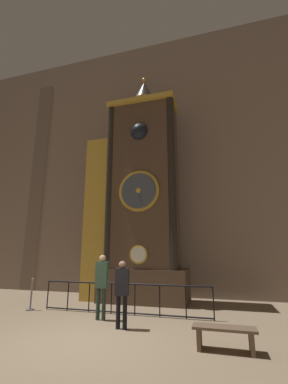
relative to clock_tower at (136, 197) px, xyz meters
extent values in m
plane|color=#847056|center=(0.37, -4.60, -4.15)|extent=(28.00, 28.00, 0.00)
cube|color=#7A6656|center=(0.37, 1.57, 2.33)|extent=(24.00, 0.30, 12.96)
cube|color=brown|center=(-6.23, 1.47, 1.68)|extent=(0.90, 0.12, 11.66)
cube|color=brown|center=(0.36, 0.03, -3.54)|extent=(3.42, 1.61, 1.23)
cube|color=brown|center=(0.36, 0.03, 0.63)|extent=(2.74, 1.40, 7.12)
cube|color=gold|center=(0.36, -0.08, 4.10)|extent=(2.96, 1.54, 0.20)
cylinder|color=gold|center=(0.36, -0.70, -2.38)|extent=(0.69, 0.05, 0.69)
cylinder|color=silver|center=(0.36, -0.73, -2.38)|extent=(0.57, 0.03, 0.57)
cylinder|color=gold|center=(0.36, -0.70, 0.07)|extent=(1.65, 0.07, 1.65)
cylinder|color=#3D424C|center=(0.36, -0.75, 0.07)|extent=(1.42, 0.04, 1.42)
cylinder|color=gold|center=(0.36, -0.77, 0.07)|extent=(0.20, 0.03, 0.20)
cube|color=#30241B|center=(0.36, -0.18, 2.63)|extent=(0.94, 0.42, 0.94)
sphere|color=black|center=(0.36, -0.61, 2.63)|extent=(0.75, 0.75, 0.75)
cylinder|color=black|center=(-0.95, -0.57, 0.63)|extent=(0.32, 0.32, 7.12)
cylinder|color=black|center=(1.66, -0.57, 0.63)|extent=(0.32, 0.32, 7.12)
cylinder|color=gold|center=(0.36, 0.03, 4.35)|extent=(1.07, 1.07, 0.30)
cone|color=black|center=(0.36, 0.03, 4.99)|extent=(1.02, 1.02, 1.00)
sphere|color=gold|center=(0.36, 0.03, 5.61)|extent=(0.20, 0.20, 0.20)
cube|color=#4C3828|center=(-1.58, 0.08, -0.78)|extent=(1.03, 1.19, 6.75)
cube|color=gold|center=(-1.58, -0.53, -0.78)|extent=(1.09, 0.06, 6.75)
cylinder|color=black|center=(-2.41, -2.13, -3.70)|extent=(0.04, 0.04, 0.91)
cylinder|color=black|center=(-1.63, -2.13, -3.70)|extent=(0.04, 0.04, 0.91)
cylinder|color=black|center=(-0.86, -2.13, -3.70)|extent=(0.04, 0.04, 0.91)
cylinder|color=black|center=(-0.08, -2.13, -3.70)|extent=(0.04, 0.04, 0.91)
cylinder|color=black|center=(0.70, -2.13, -3.70)|extent=(0.04, 0.04, 0.91)
cylinder|color=black|center=(1.47, -2.13, -3.70)|extent=(0.04, 0.04, 0.91)
cylinder|color=black|center=(2.25, -2.13, -3.70)|extent=(0.04, 0.04, 0.91)
cylinder|color=black|center=(3.02, -2.13, -3.70)|extent=(0.04, 0.04, 0.91)
cylinder|color=black|center=(0.31, -2.13, -3.26)|extent=(5.43, 0.05, 0.05)
cylinder|color=black|center=(0.31, -2.13, -4.09)|extent=(5.43, 0.04, 0.04)
cylinder|color=#213427|center=(-0.15, -2.91, -3.73)|extent=(0.11, 0.11, 0.85)
cylinder|color=#213427|center=(0.03, -2.91, -3.73)|extent=(0.11, 0.11, 0.85)
cube|color=#385642|center=(-0.06, -2.91, -2.93)|extent=(0.36, 0.26, 0.74)
sphere|color=tan|center=(-0.06, -2.91, -2.47)|extent=(0.20, 0.20, 0.20)
cylinder|color=black|center=(0.73, -3.57, -3.76)|extent=(0.11, 0.11, 0.78)
cylinder|color=black|center=(0.91, -3.57, -3.76)|extent=(0.11, 0.11, 0.78)
cube|color=black|center=(0.82, -3.57, -3.04)|extent=(0.37, 0.28, 0.67)
sphere|color=#8C664C|center=(0.82, -3.57, -2.61)|extent=(0.19, 0.19, 0.19)
cylinder|color=gray|center=(-2.86, -2.39, -4.14)|extent=(0.28, 0.28, 0.04)
cylinder|color=gray|center=(-2.86, -2.39, -3.69)|extent=(0.06, 0.06, 0.92)
sphere|color=gray|center=(-2.86, -2.39, -3.19)|extent=(0.09, 0.09, 0.09)
cube|color=brown|center=(3.28, -4.39, -3.74)|extent=(1.21, 0.40, 0.05)
cube|color=brown|center=(2.79, -4.39, -3.96)|extent=(0.08, 0.36, 0.39)
cube|color=brown|center=(3.76, -4.39, -3.96)|extent=(0.08, 0.36, 0.39)
camera|label=1|loc=(3.31, -10.08, -2.30)|focal=24.00mm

